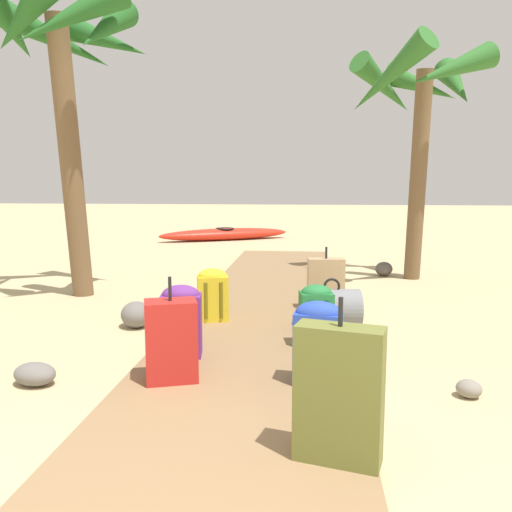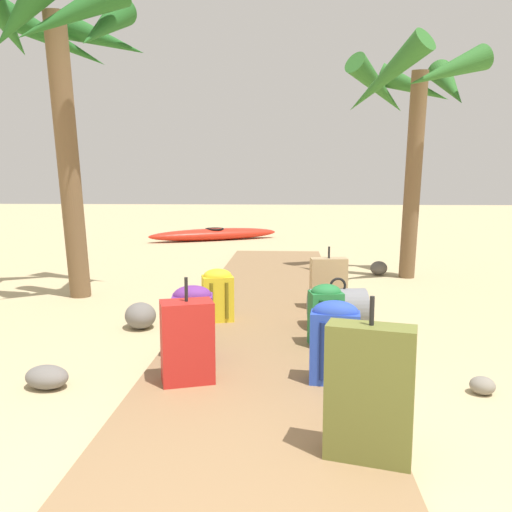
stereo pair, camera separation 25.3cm
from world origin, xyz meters
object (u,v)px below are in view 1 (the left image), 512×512
palm_tree_far_right (417,99)px  duffel_bag_grey (331,308)px  backpack_yellow (213,293)px  kayak (225,234)px  suitcase_tan (326,284)px  backpack_green (316,314)px  backpack_blue (318,341)px  suitcase_olive (339,394)px  suitcase_red (171,341)px  backpack_purple (181,319)px  palm_tree_near_left (65,56)px

palm_tree_far_right → duffel_bag_grey: bearing=-113.3°
backpack_yellow → kayak: 8.26m
suitcase_tan → backpack_green: size_ratio=1.30×
backpack_blue → palm_tree_far_right: palm_tree_far_right is taller
suitcase_olive → suitcase_red: suitcase_olive is taller
kayak → duffel_bag_grey: bearing=-74.0°
backpack_green → suitcase_olive: bearing=-87.3°
backpack_green → suitcase_red: size_ratio=0.72×
backpack_yellow → backpack_green: size_ratio=1.00×
backpack_blue → suitcase_red: size_ratio=0.79×
backpack_yellow → duffel_bag_grey: bearing=-7.8°
backpack_purple → suitcase_tan: suitcase_tan is taller
backpack_purple → backpack_yellow: size_ratio=1.09×
suitcase_tan → suitcase_red: bearing=-117.0°
suitcase_olive → backpack_blue: bearing=94.7°
backpack_purple → backpack_blue: 1.20m
suitcase_olive → palm_tree_far_right: 6.11m
backpack_yellow → kayak: backpack_yellow is taller
palm_tree_near_left → kayak: palm_tree_near_left is taller
suitcase_olive → palm_tree_near_left: 5.61m
suitcase_olive → palm_tree_near_left: palm_tree_near_left is taller
palm_tree_near_left → kayak: bearing=83.3°
backpack_yellow → suitcase_olive: size_ratio=0.63×
suitcase_red → backpack_green: bearing=41.4°
backpack_purple → suitcase_olive: bearing=-52.1°
backpack_yellow → palm_tree_near_left: 3.54m
suitcase_tan → suitcase_olive: (-0.03, -3.25, 0.07)m
suitcase_tan → duffel_bag_grey: bearing=-87.5°
palm_tree_near_left → suitcase_tan: bearing=-11.1°
suitcase_red → palm_tree_far_right: size_ratio=0.22×
suitcase_red → palm_tree_far_right: bearing=61.2°
palm_tree_near_left → kayak: (0.82, 6.95, -2.85)m
suitcase_tan → backpack_green: 1.36m
backpack_blue → backpack_yellow: bearing=122.8°
backpack_yellow → backpack_blue: backpack_blue is taller
duffel_bag_grey → suitcase_red: bearing=-128.3°
backpack_green → palm_tree_far_right: (1.46, 3.62, 2.32)m
backpack_blue → palm_tree_near_left: (-3.07, 2.84, 2.62)m
duffel_bag_grey → kayak: 8.67m
suitcase_tan → palm_tree_near_left: palm_tree_near_left is taller
duffel_bag_grey → suitcase_olive: size_ratio=0.69×
duffel_bag_grey → backpack_yellow: 1.21m
backpack_yellow → backpack_blue: (1.05, -1.62, 0.03)m
backpack_purple → backpack_green: (1.09, 0.37, -0.03)m
suitcase_red → kayak: bearing=97.0°
backpack_yellow → palm_tree_far_right: (2.50, 2.86, 2.32)m
suitcase_tan → backpack_blue: bearing=-93.0°
backpack_green → suitcase_red: bearing=-138.6°
duffel_bag_grey → backpack_yellow: (-1.20, 0.16, 0.09)m
suitcase_olive → backpack_blue: (-0.09, 1.03, -0.04)m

